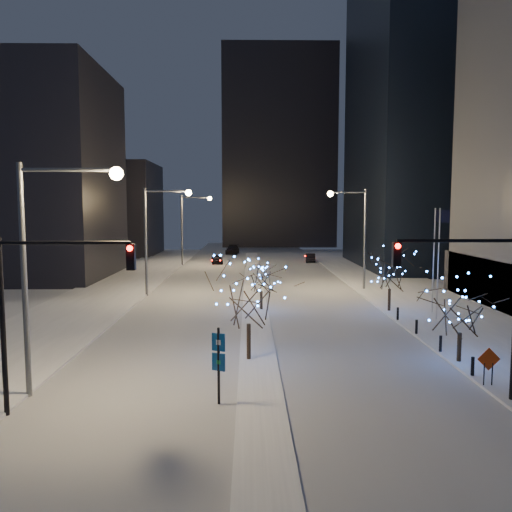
{
  "coord_description": "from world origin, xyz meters",
  "views": [
    {
      "loc": [
        -0.49,
        -19.04,
        8.09
      ],
      "look_at": [
        -0.02,
        13.54,
        5.0
      ],
      "focal_mm": 35.0,
      "sensor_mm": 36.0,
      "label": 1
    }
  ],
  "objects_px": {
    "holiday_tree_plaza_far": "(390,270)",
    "traffic_signal_east": "(479,290)",
    "holiday_tree_plaza_near": "(461,306)",
    "street_lamp_w_far": "(189,220)",
    "car_mid": "(310,258)",
    "construction_sign": "(489,363)",
    "street_lamp_east": "(356,225)",
    "holiday_tree_median_near": "(249,294)",
    "holiday_tree_median_far": "(261,276)",
    "street_lamp_w_near": "(48,247)",
    "car_far": "(232,250)",
    "wayfinding_sign": "(219,358)",
    "street_lamp_w_mid": "(157,226)",
    "traffic_signal_west": "(42,296)",
    "car_near": "(217,259)"
  },
  "relations": [
    {
      "from": "holiday_tree_plaza_far",
      "to": "traffic_signal_east",
      "type": "bearing_deg",
      "value": -94.88
    },
    {
      "from": "holiday_tree_plaza_near",
      "to": "street_lamp_w_far",
      "type": "bearing_deg",
      "value": 113.02
    },
    {
      "from": "car_mid",
      "to": "construction_sign",
      "type": "xyz_separation_m",
      "value": [
        1.34,
        -54.06,
        0.54
      ]
    },
    {
      "from": "traffic_signal_east",
      "to": "car_mid",
      "type": "distance_m",
      "value": 55.88
    },
    {
      "from": "street_lamp_east",
      "to": "construction_sign",
      "type": "distance_m",
      "value": 27.83
    },
    {
      "from": "traffic_signal_east",
      "to": "construction_sign",
      "type": "bearing_deg",
      "value": 50.88
    },
    {
      "from": "holiday_tree_median_near",
      "to": "holiday_tree_median_far",
      "type": "distance_m",
      "value": 13.23
    },
    {
      "from": "street_lamp_w_near",
      "to": "holiday_tree_median_far",
      "type": "relative_size",
      "value": 2.33
    },
    {
      "from": "car_far",
      "to": "holiday_tree_median_near",
      "type": "relative_size",
      "value": 0.94
    },
    {
      "from": "car_far",
      "to": "wayfinding_sign",
      "type": "bearing_deg",
      "value": -84.47
    },
    {
      "from": "traffic_signal_east",
      "to": "street_lamp_w_mid",
      "type": "bearing_deg",
      "value": 124.51
    },
    {
      "from": "traffic_signal_east",
      "to": "holiday_tree_plaza_far",
      "type": "bearing_deg",
      "value": 85.12
    },
    {
      "from": "street_lamp_w_near",
      "to": "traffic_signal_east",
      "type": "height_order",
      "value": "street_lamp_w_near"
    },
    {
      "from": "street_lamp_east",
      "to": "holiday_tree_median_near",
      "type": "bearing_deg",
      "value": -114.53
    },
    {
      "from": "street_lamp_w_near",
      "to": "wayfinding_sign",
      "type": "distance_m",
      "value": 8.55
    },
    {
      "from": "street_lamp_w_far",
      "to": "traffic_signal_east",
      "type": "height_order",
      "value": "street_lamp_w_far"
    },
    {
      "from": "traffic_signal_east",
      "to": "traffic_signal_west",
      "type": "bearing_deg",
      "value": -176.71
    },
    {
      "from": "car_far",
      "to": "holiday_tree_median_near",
      "type": "distance_m",
      "value": 63.82
    },
    {
      "from": "street_lamp_east",
      "to": "holiday_tree_plaza_far",
      "type": "xyz_separation_m",
      "value": [
        0.42,
        -10.73,
        -3.07
      ]
    },
    {
      "from": "street_lamp_w_mid",
      "to": "holiday_tree_median_near",
      "type": "distance_m",
      "value": 22.07
    },
    {
      "from": "street_lamp_w_near",
      "to": "street_lamp_w_far",
      "type": "height_order",
      "value": "same"
    },
    {
      "from": "car_near",
      "to": "car_far",
      "type": "bearing_deg",
      "value": 76.75
    },
    {
      "from": "car_mid",
      "to": "construction_sign",
      "type": "relative_size",
      "value": 2.28
    },
    {
      "from": "street_lamp_w_near",
      "to": "wayfinding_sign",
      "type": "xyz_separation_m",
      "value": [
        7.2,
        -1.0,
        -4.51
      ]
    },
    {
      "from": "street_lamp_w_near",
      "to": "car_far",
      "type": "relative_size",
      "value": 1.89
    },
    {
      "from": "street_lamp_east",
      "to": "traffic_signal_east",
      "type": "relative_size",
      "value": 1.43
    },
    {
      "from": "holiday_tree_plaza_near",
      "to": "holiday_tree_plaza_far",
      "type": "xyz_separation_m",
      "value": [
        0.0,
        13.02,
        0.34
      ]
    },
    {
      "from": "construction_sign",
      "to": "street_lamp_w_mid",
      "type": "bearing_deg",
      "value": 127.87
    },
    {
      "from": "street_lamp_w_far",
      "to": "traffic_signal_west",
      "type": "xyz_separation_m",
      "value": [
        0.5,
        -52.0,
        -1.74
      ]
    },
    {
      "from": "holiday_tree_median_far",
      "to": "traffic_signal_east",
      "type": "bearing_deg",
      "value": -66.03
    },
    {
      "from": "street_lamp_east",
      "to": "traffic_signal_east",
      "type": "bearing_deg",
      "value": -92.26
    },
    {
      "from": "street_lamp_w_mid",
      "to": "wayfinding_sign",
      "type": "xyz_separation_m",
      "value": [
        7.2,
        -26.0,
        -4.51
      ]
    },
    {
      "from": "holiday_tree_median_near",
      "to": "street_lamp_w_far",
      "type": "bearing_deg",
      "value": 100.58
    },
    {
      "from": "holiday_tree_median_near",
      "to": "holiday_tree_plaza_far",
      "type": "bearing_deg",
      "value": 48.57
    },
    {
      "from": "car_mid",
      "to": "holiday_tree_plaza_near",
      "type": "relative_size",
      "value": 0.87
    },
    {
      "from": "car_far",
      "to": "holiday_tree_plaza_far",
      "type": "xyz_separation_m",
      "value": [
        13.92,
        -51.22,
        2.62
      ]
    },
    {
      "from": "street_lamp_w_far",
      "to": "construction_sign",
      "type": "distance_m",
      "value": 53.21
    },
    {
      "from": "street_lamp_w_mid",
      "to": "car_mid",
      "type": "height_order",
      "value": "street_lamp_w_mid"
    },
    {
      "from": "street_lamp_w_far",
      "to": "street_lamp_east",
      "type": "distance_m",
      "value": 29.08
    },
    {
      "from": "traffic_signal_west",
      "to": "street_lamp_w_mid",
      "type": "bearing_deg",
      "value": 91.06
    },
    {
      "from": "holiday_tree_median_near",
      "to": "street_lamp_w_near",
      "type": "bearing_deg",
      "value": -150.32
    },
    {
      "from": "car_mid",
      "to": "holiday_tree_median_near",
      "type": "distance_m",
      "value": 50.89
    },
    {
      "from": "street_lamp_w_mid",
      "to": "car_mid",
      "type": "bearing_deg",
      "value": 58.95
    },
    {
      "from": "holiday_tree_median_near",
      "to": "holiday_tree_plaza_near",
      "type": "relative_size",
      "value": 1.24
    },
    {
      "from": "car_mid",
      "to": "car_near",
      "type": "bearing_deg",
      "value": 14.99
    },
    {
      "from": "traffic_signal_west",
      "to": "car_near",
      "type": "bearing_deg",
      "value": 86.6
    },
    {
      "from": "traffic_signal_east",
      "to": "holiday_tree_plaza_far",
      "type": "distance_m",
      "value": 18.4
    },
    {
      "from": "street_lamp_w_mid",
      "to": "traffic_signal_east",
      "type": "xyz_separation_m",
      "value": [
        17.88,
        -26.0,
        -1.74
      ]
    },
    {
      "from": "car_mid",
      "to": "car_far",
      "type": "height_order",
      "value": "car_far"
    },
    {
      "from": "street_lamp_w_far",
      "to": "car_mid",
      "type": "xyz_separation_m",
      "value": [
        17.89,
        4.73,
        -5.85
      ]
    }
  ]
}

